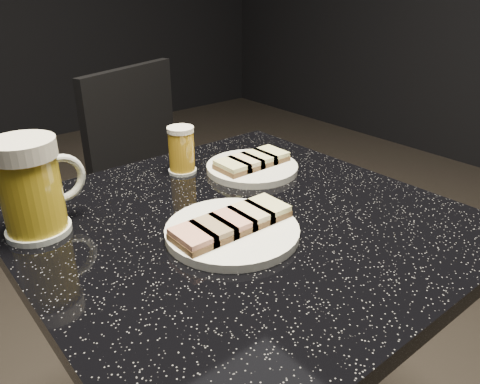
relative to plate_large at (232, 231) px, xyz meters
name	(u,v)px	position (x,y,z in m)	size (l,w,h in m)	color
plate_large	(232,231)	(0.00, 0.00, 0.00)	(0.22, 0.22, 0.01)	white
plate_small	(252,168)	(0.20, 0.18, 0.00)	(0.19, 0.19, 0.01)	white
table	(240,329)	(0.05, 0.03, -0.25)	(0.70, 0.70, 0.75)	black
beer_mug	(32,187)	(-0.23, 0.21, 0.07)	(0.15, 0.10, 0.16)	silver
beer_tumbler	(181,150)	(0.08, 0.27, 0.04)	(0.06, 0.06, 0.10)	silver
chair	(164,184)	(0.30, 0.73, -0.26)	(0.51, 0.51, 0.87)	black
canapes_on_plate_large	(232,222)	(0.00, 0.00, 0.02)	(0.20, 0.07, 0.02)	#4C3521
canapes_on_plate_small	(252,161)	(0.20, 0.18, 0.02)	(0.16, 0.07, 0.02)	#4C3521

